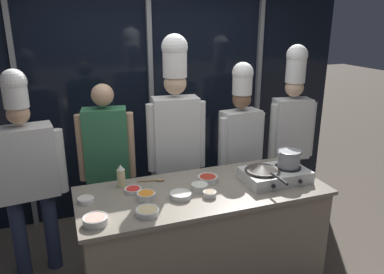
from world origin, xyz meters
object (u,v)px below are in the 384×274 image
prep_bowl_garlic (181,195)px  frying_pan (263,168)px  portable_stove (275,175)px  serving_spoon_slotted (156,180)px  chef_pastry (291,123)px  stock_pot (289,158)px  prep_bowl_carrots (146,195)px  prep_bowl_chili_flakes (208,178)px  chef_sous (176,129)px  prep_bowl_ginger (147,211)px  squeeze_bottle_oil (121,176)px  prep_bowl_mushrooms (210,194)px  prep_bowl_bell_pepper (133,190)px  chef_line (240,138)px  chef_head (26,166)px  prep_bowl_shrimp (95,220)px  person_guest (107,156)px  prep_bowl_onion (86,200)px  prep_bowl_bean_sprouts (200,187)px

prep_bowl_garlic → frying_pan: bearing=1.6°
portable_stove → serving_spoon_slotted: bearing=160.3°
chef_pastry → stock_pot: bearing=63.4°
prep_bowl_carrots → prep_bowl_chili_flakes: size_ratio=0.86×
serving_spoon_slotted → chef_sous: 0.57m
prep_bowl_carrots → chef_sous: bearing=55.9°
serving_spoon_slotted → prep_bowl_ginger: bearing=-111.2°
squeeze_bottle_oil → prep_bowl_chili_flakes: 0.69m
prep_bowl_mushrooms → chef_sous: bearing=90.7°
chef_sous → squeeze_bottle_oil: bearing=40.4°
serving_spoon_slotted → squeeze_bottle_oil: bearing=-179.3°
prep_bowl_bell_pepper → chef_sous: bearing=45.6°
squeeze_bottle_oil → prep_bowl_ginger: size_ratio=1.14×
prep_bowl_garlic → chef_line: chef_line is taller
stock_pot → chef_head: bearing=159.2°
portable_stove → frying_pan: frying_pan is taller
stock_pot → prep_bowl_mushrooms: stock_pot is taller
prep_bowl_shrimp → person_guest: person_guest is taller
chef_pastry → squeeze_bottle_oil: bearing=21.6°
chef_line → prep_bowl_garlic: bearing=34.6°
prep_bowl_onion → person_guest: bearing=69.1°
chef_pastry → chef_sous: bearing=10.0°
prep_bowl_mushrooms → prep_bowl_ginger: bearing=-168.7°
prep_bowl_bean_sprouts → chef_pastry: (1.28, 0.69, 0.20)m
prep_bowl_mushrooms → prep_bowl_onion: 0.90m
stock_pot → prep_bowl_shrimp: stock_pot is taller
frying_pan → prep_bowl_garlic: frying_pan is taller
frying_pan → prep_bowl_bean_sprouts: (-0.52, 0.05, -0.10)m
prep_bowl_garlic → chef_head: chef_head is taller
prep_bowl_carrots → frying_pan: bearing=-3.8°
frying_pan → prep_bowl_bell_pepper: bearing=169.1°
portable_stove → prep_bowl_shrimp: portable_stove is taller
frying_pan → serving_spoon_slotted: frying_pan is taller
prep_bowl_carrots → prep_bowl_mushrooms: 0.47m
prep_bowl_bell_pepper → prep_bowl_onion: size_ratio=1.09×
squeeze_bottle_oil → prep_bowl_onion: 0.34m
prep_bowl_carrots → prep_bowl_shrimp: (-0.39, -0.24, 0.00)m
prep_bowl_shrimp → chef_pastry: size_ratio=0.08×
squeeze_bottle_oil → prep_bowl_carrots: (0.13, -0.26, -0.06)m
stock_pot → prep_bowl_mushrooms: bearing=-173.7°
prep_bowl_shrimp → chef_head: 1.05m
prep_bowl_onion → person_guest: size_ratio=0.07×
frying_pan → prep_bowl_ginger: size_ratio=3.02×
frying_pan → prep_bowl_bell_pepper: frying_pan is taller
portable_stove → prep_bowl_chili_flakes: bearing=161.6°
prep_bowl_onion → stock_pot: bearing=-5.2°
person_guest → chef_sous: bearing=-177.3°
frying_pan → chef_head: bearing=156.5°
stock_pot → prep_bowl_chili_flakes: stock_pot is taller
frying_pan → chef_sous: bearing=124.6°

